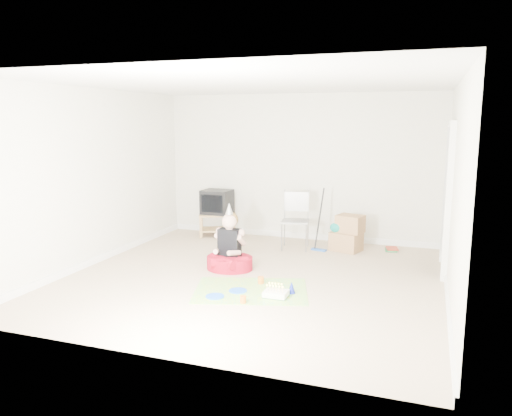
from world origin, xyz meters
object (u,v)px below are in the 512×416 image
(cardboard_boxes, at_px, (347,234))
(birthday_cake, at_px, (276,294))
(folding_chair, at_px, (295,221))
(seated_woman, at_px, (230,255))
(tv_stand, at_px, (217,222))
(crt_tv, at_px, (217,202))

(cardboard_boxes, bearing_deg, birthday_cake, -100.50)
(folding_chair, height_order, cardboard_boxes, folding_chair)
(cardboard_boxes, bearing_deg, seated_woman, -131.90)
(tv_stand, relative_size, crt_tv, 1.50)
(tv_stand, xyz_separation_m, crt_tv, (0.00, 0.00, 0.39))
(seated_woman, bearing_deg, birthday_cake, -42.93)
(tv_stand, bearing_deg, crt_tv, 90.00)
(crt_tv, height_order, cardboard_boxes, crt_tv)
(tv_stand, xyz_separation_m, seated_woman, (1.03, -1.92, -0.04))
(seated_woman, bearing_deg, tv_stand, 118.21)
(crt_tv, relative_size, birthday_cake, 1.82)
(tv_stand, xyz_separation_m, folding_chair, (1.63, -0.48, 0.23))
(folding_chair, xyz_separation_m, cardboard_boxes, (0.84, 0.17, -0.19))
(seated_woman, xyz_separation_m, birthday_cake, (0.97, -0.91, -0.17))
(crt_tv, xyz_separation_m, cardboard_boxes, (2.47, -0.31, -0.35))
(crt_tv, relative_size, folding_chair, 0.53)
(tv_stand, height_order, cardboard_boxes, cardboard_boxes)
(tv_stand, height_order, crt_tv, crt_tv)
(tv_stand, distance_m, crt_tv, 0.39)
(crt_tv, bearing_deg, seated_woman, -60.01)
(folding_chair, relative_size, cardboard_boxes, 1.63)
(cardboard_boxes, bearing_deg, folding_chair, -168.62)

